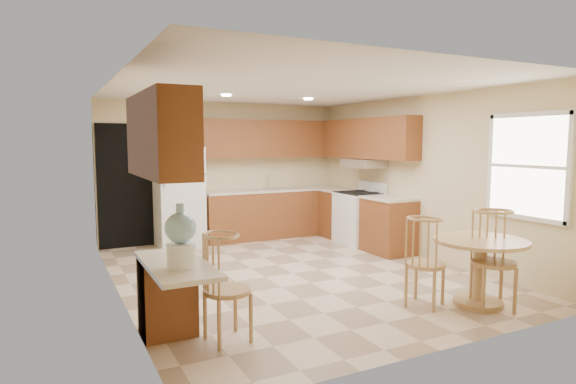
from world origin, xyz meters
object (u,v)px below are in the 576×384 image
stove (359,217)px  chair_table_b (502,252)px  chair_desk (231,279)px  refrigerator (179,197)px  dining_table (480,262)px  water_crock (181,239)px  chair_table_a (432,255)px

stove → chair_table_b: size_ratio=1.03×
chair_table_b → chair_desk: bearing=16.7°
refrigerator → stove: bearing=-23.0°
dining_table → water_crock: (-3.24, 0.19, 0.52)m
dining_table → chair_table_b: chair_table_b is taller
refrigerator → stove: (2.88, -1.22, -0.38)m
refrigerator → dining_table: 4.98m
refrigerator → dining_table: bearing=-63.8°
stove → chair_desk: size_ratio=1.11×
stove → chair_table_a: (-1.23, -3.08, 0.12)m
dining_table → chair_table_a: size_ratio=1.03×
stove → chair_desk: (-3.47, -2.99, 0.13)m
refrigerator → chair_table_b: (2.24, -4.70, -0.21)m
stove → dining_table: 3.31m
refrigerator → stove: refrigerator is taller
chair_table_a → water_crock: bearing=-119.3°
dining_table → chair_table_a: chair_table_a is taller
refrigerator → chair_desk: size_ratio=1.74×
refrigerator → chair_table_a: refrigerator is taller
stove → chair_table_b: stove is taller
dining_table → chair_desk: chair_desk is taller
chair_table_a → chair_table_b: size_ratio=0.92×
chair_table_a → chair_desk: (-2.24, 0.09, 0.00)m
chair_table_a → stove: bearing=129.5°
stove → chair_table_b: 3.54m
stove → water_crock: 5.00m
chair_desk → water_crock: (-0.45, -0.06, 0.41)m
water_crock → chair_table_b: bearing=-7.4°
chair_table_b → chair_desk: (-2.84, 0.49, -0.05)m
stove → chair_table_a: 3.32m
dining_table → chair_table_a: 0.58m
water_crock → chair_desk: bearing=7.9°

